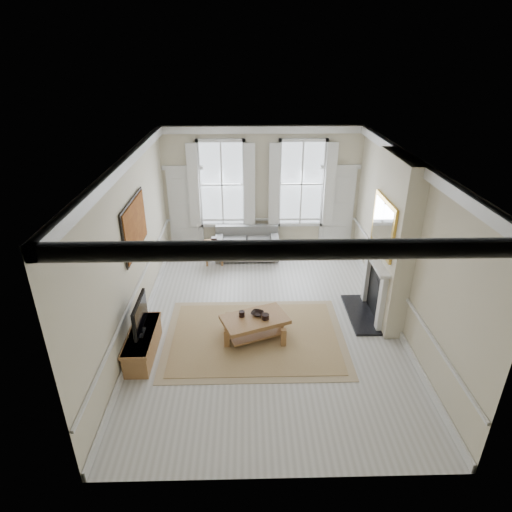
{
  "coord_description": "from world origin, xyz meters",
  "views": [
    {
      "loc": [
        -0.42,
        -7.38,
        5.11
      ],
      "look_at": [
        -0.23,
        0.56,
        1.25
      ],
      "focal_mm": 30.0,
      "sensor_mm": 36.0,
      "label": 1
    }
  ],
  "objects_px": {
    "tv_stand": "(143,344)",
    "sofa": "(247,245)",
    "side_table": "(215,246)",
    "coffee_table": "(255,321)"
  },
  "relations": [
    {
      "from": "side_table",
      "to": "tv_stand",
      "type": "height_order",
      "value": "side_table"
    },
    {
      "from": "sofa",
      "to": "tv_stand",
      "type": "distance_m",
      "value": 4.54
    },
    {
      "from": "coffee_table",
      "to": "sofa",
      "type": "bearing_deg",
      "value": 70.72
    },
    {
      "from": "side_table",
      "to": "coffee_table",
      "type": "distance_m",
      "value": 3.44
    },
    {
      "from": "sofa",
      "to": "side_table",
      "type": "distance_m",
      "value": 0.92
    },
    {
      "from": "tv_stand",
      "to": "sofa",
      "type": "bearing_deg",
      "value": 64.79
    },
    {
      "from": "side_table",
      "to": "coffee_table",
      "type": "xyz_separation_m",
      "value": [
        0.98,
        -3.3,
        -0.09
      ]
    },
    {
      "from": "coffee_table",
      "to": "tv_stand",
      "type": "xyz_separation_m",
      "value": [
        -2.07,
        -0.47,
        -0.14
      ]
    },
    {
      "from": "sofa",
      "to": "coffee_table",
      "type": "distance_m",
      "value": 3.64
    },
    {
      "from": "side_table",
      "to": "tv_stand",
      "type": "xyz_separation_m",
      "value": [
        -1.08,
        -3.77,
        -0.23
      ]
    }
  ]
}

